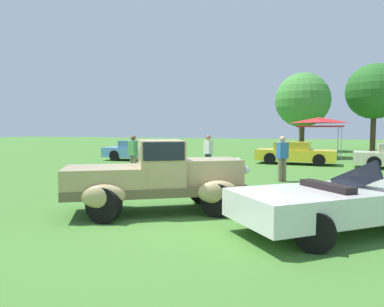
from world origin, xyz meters
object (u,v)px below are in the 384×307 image
show_car_skyblue (140,151)px  canopy_tent_left_field (319,122)px  neighbor_convertible (349,200)px  spectator_between_cars (208,153)px  spectator_near_truck (282,157)px  show_car_yellow (295,153)px  feature_pickup_truck (158,176)px  spectator_by_row (133,154)px

show_car_skyblue → canopy_tent_left_field: canopy_tent_left_field is taller
neighbor_convertible → spectator_between_cars: 8.91m
show_car_skyblue → spectator_near_truck: (8.90, -6.07, 0.31)m
show_car_skyblue → spectator_near_truck: 10.78m
show_car_yellow → spectator_between_cars: (-3.46, -5.35, 0.31)m
neighbor_convertible → canopy_tent_left_field: canopy_tent_left_field is taller
show_car_yellow → show_car_skyblue: bearing=-175.3°
spectator_near_truck → canopy_tent_left_field: canopy_tent_left_field is taller
show_car_yellow → spectator_near_truck: spectator_near_truck is taller
feature_pickup_truck → canopy_tent_left_field: 18.08m
spectator_near_truck → spectator_by_row: bearing=-176.2°
feature_pickup_truck → neighbor_convertible: feature_pickup_truck is taller
neighbor_convertible → show_car_skyblue: 16.01m
show_car_skyblue → show_car_yellow: same height
feature_pickup_truck → spectator_between_cars: bearing=96.3°
neighbor_convertible → spectator_by_row: spectator_by_row is taller
show_car_skyblue → show_car_yellow: (9.12, 0.75, -0.00)m
show_car_yellow → spectator_between_cars: bearing=-122.9°
show_car_yellow → canopy_tent_left_field: bearing=74.7°
neighbor_convertible → feature_pickup_truck: bearing=177.7°
neighbor_convertible → show_car_skyblue: bearing=131.3°
spectator_near_truck → canopy_tent_left_field: (1.57, 11.76, 1.51)m
canopy_tent_left_field → show_car_yellow: bearing=-105.3°
neighbor_convertible → show_car_skyblue: size_ratio=1.00×
show_car_yellow → spectator_by_row: 9.48m
spectator_near_truck → spectator_between_cars: 3.56m
show_car_skyblue → spectator_by_row: bearing=-65.3°
feature_pickup_truck → show_car_skyblue: 13.51m
show_car_yellow → spectator_near_truck: 6.83m
spectator_by_row → canopy_tent_left_field: (7.50, 12.15, 1.51)m
spectator_between_cars → canopy_tent_left_field: 11.47m
feature_pickup_truck → show_car_skyblue: feature_pickup_truck is taller
spectator_between_cars → canopy_tent_left_field: (4.82, 10.30, 1.51)m
neighbor_convertible → canopy_tent_left_field: 17.81m
spectator_near_truck → spectator_between_cars: same height
neighbor_convertible → spectator_by_row: size_ratio=2.68×
canopy_tent_left_field → spectator_by_row: bearing=-121.7°
feature_pickup_truck → spectator_between_cars: size_ratio=2.54×
spectator_near_truck → feature_pickup_truck: bearing=-112.9°
spectator_between_cars → spectator_by_row: same height
canopy_tent_left_field → show_car_skyblue: bearing=-151.5°
neighbor_convertible → spectator_by_row: 9.43m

